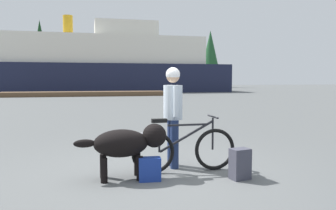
{
  "coord_description": "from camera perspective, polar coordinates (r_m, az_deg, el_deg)",
  "views": [
    {
      "loc": [
        -1.07,
        -5.13,
        1.48
      ],
      "look_at": [
        0.39,
        1.11,
        0.99
      ],
      "focal_mm": 35.67,
      "sensor_mm": 36.0,
      "label": 1
    }
  ],
  "objects": [
    {
      "name": "ground_plane",
      "position": [
        5.44,
        -1.35,
        -11.44
      ],
      "size": [
        160.0,
        160.0,
        0.0
      ],
      "primitive_type": "plane",
      "color": "#595B5B"
    },
    {
      "name": "bicycle",
      "position": [
        5.39,
        2.7,
        -7.51
      ],
      "size": [
        1.71,
        0.44,
        0.9
      ],
      "color": "black",
      "rests_on": "ground_plane"
    },
    {
      "name": "person_cyclist",
      "position": [
        5.61,
        0.85,
        -0.44
      ],
      "size": [
        0.32,
        0.53,
        1.69
      ],
      "color": "navy",
      "rests_on": "ground_plane"
    },
    {
      "name": "dog",
      "position": [
        5.04,
        -6.94,
        -6.48
      ],
      "size": [
        1.37,
        0.49,
        0.82
      ],
      "color": "black",
      "rests_on": "ground_plane"
    },
    {
      "name": "backpack",
      "position": [
        5.15,
        12.21,
        -9.81
      ],
      "size": [
        0.31,
        0.25,
        0.46
      ],
      "primitive_type": "cube",
      "rotation": [
        0.0,
        0.0,
        0.19
      ],
      "color": "#3F3F4C",
      "rests_on": "ground_plane"
    },
    {
      "name": "handbag_pannier",
      "position": [
        4.98,
        -3.15,
        -10.89
      ],
      "size": [
        0.33,
        0.2,
        0.34
      ],
      "primitive_type": "cube",
      "rotation": [
        0.0,
        0.0,
        -0.08
      ],
      "color": "navy",
      "rests_on": "ground_plane"
    },
    {
      "name": "dock_pier",
      "position": [
        30.84,
        -13.97,
        1.87
      ],
      "size": [
        14.31,
        2.45,
        0.4
      ],
      "primitive_type": "cube",
      "color": "brown",
      "rests_on": "ground_plane"
    },
    {
      "name": "ferry_boat",
      "position": [
        40.73,
        -11.31,
        6.6
      ],
      "size": [
        29.97,
        8.57,
        8.84
      ],
      "color": "#191E38",
      "rests_on": "ground_plane"
    },
    {
      "name": "pine_tree_far_left",
      "position": [
        58.67,
        -21.01,
        9.41
      ],
      "size": [
        2.95,
        2.95,
        11.08
      ],
      "color": "#4C331E",
      "rests_on": "ground_plane"
    },
    {
      "name": "pine_tree_center",
      "position": [
        59.23,
        -11.4,
        9.42
      ],
      "size": [
        3.99,
        3.99,
        10.23
      ],
      "color": "#4C331E",
      "rests_on": "ground_plane"
    },
    {
      "name": "pine_tree_far_right",
      "position": [
        63.69,
        7.24,
        8.86
      ],
      "size": [
        3.78,
        3.78,
        10.6
      ],
      "color": "#4C331E",
      "rests_on": "ground_plane"
    },
    {
      "name": "pine_tree_mid_back",
      "position": [
        67.56,
        -19.7,
        7.78
      ],
      "size": [
        3.01,
        3.01,
        9.58
      ],
      "color": "#4C331E",
      "rests_on": "ground_plane"
    }
  ]
}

